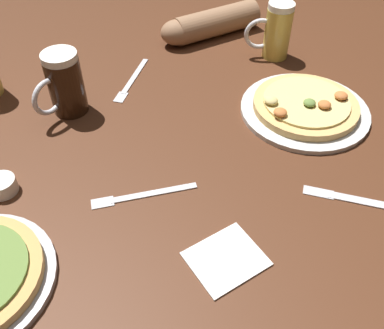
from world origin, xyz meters
TOP-DOWN VIEW (x-y plane):
  - ground_plane at (0.00, 0.00)m, footprint 2.40×2.40m
  - pizza_plate_far at (0.31, 0.14)m, footprint 0.31×0.31m
  - beer_mug_dark at (-0.25, 0.27)m, footprint 0.12×0.11m
  - beer_mug_amber at (0.33, 0.41)m, footprint 0.13×0.07m
  - ramekin_sauce at (-0.38, 0.03)m, footprint 0.06×0.06m
  - napkin_folded at (0.01, -0.22)m, footprint 0.15×0.14m
  - fork_left at (-0.09, 0.37)m, footprint 0.11×0.20m
  - knife_right at (0.30, -0.15)m, footprint 0.20×0.12m
  - fork_spare at (-0.11, -0.05)m, footprint 0.21×0.03m
  - diner_arm at (0.17, 0.56)m, footprint 0.32×0.16m

SIDE VIEW (x-z plane):
  - ground_plane at x=0.00m, z-range -0.03..0.00m
  - fork_left at x=-0.09m, z-range 0.00..0.01m
  - fork_spare at x=-0.11m, z-range 0.00..0.01m
  - knife_right at x=0.30m, z-range 0.00..0.01m
  - napkin_folded at x=0.01m, z-range 0.00..0.01m
  - ramekin_sauce at x=-0.38m, z-range 0.00..0.03m
  - pizza_plate_far at x=0.31m, z-range -0.01..0.04m
  - diner_arm at x=0.17m, z-range 0.00..0.08m
  - beer_mug_dark at x=-0.25m, z-range 0.00..0.15m
  - beer_mug_amber at x=0.33m, z-range 0.00..0.15m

